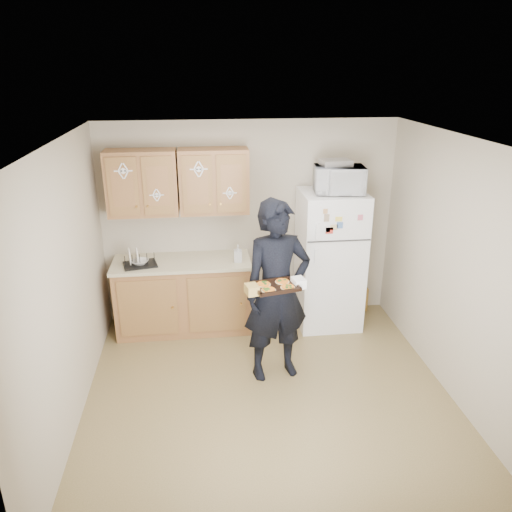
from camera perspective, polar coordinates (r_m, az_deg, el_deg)
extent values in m
plane|color=brown|center=(5.19, 1.46, -15.57)|extent=(3.60, 3.60, 0.00)
plane|color=silver|center=(4.20, 1.78, 12.92)|extent=(3.60, 3.60, 0.00)
cube|color=#B2A590|center=(6.23, -0.77, 3.86)|extent=(3.60, 0.04, 2.50)
cube|color=#B2A590|center=(3.03, 6.72, -16.76)|extent=(3.60, 0.04, 2.50)
cube|color=#B2A590|center=(4.66, -20.90, -3.73)|extent=(0.04, 3.60, 2.50)
cube|color=#B2A590|center=(5.12, 22.00, -1.68)|extent=(0.04, 3.60, 2.50)
cube|color=white|center=(6.18, 8.40, -0.43)|extent=(0.75, 0.70, 1.70)
cube|color=olive|center=(6.20, -8.28, -4.59)|extent=(1.60, 0.60, 0.86)
cube|color=beige|center=(6.02, -8.50, -0.73)|extent=(1.64, 0.64, 0.04)
cube|color=olive|center=(5.90, -12.89, 8.14)|extent=(0.80, 0.33, 0.75)
cube|color=olive|center=(5.87, -4.83, 8.53)|extent=(0.80, 0.33, 0.75)
cube|color=gold|center=(6.81, 11.79, -4.90)|extent=(0.20, 0.07, 0.32)
imported|color=black|center=(5.03, 2.42, -4.11)|extent=(0.78, 0.59, 1.91)
cube|color=black|center=(4.68, 2.25, -3.56)|extent=(0.46, 0.38, 0.04)
cylinder|color=orange|center=(4.59, 1.44, -3.88)|extent=(0.14, 0.14, 0.02)
cylinder|color=orange|center=(4.65, 3.65, -3.55)|extent=(0.14, 0.14, 0.02)
cylinder|color=orange|center=(4.70, 0.87, -3.22)|extent=(0.14, 0.14, 0.02)
cylinder|color=orange|center=(4.76, 3.03, -2.90)|extent=(0.14, 0.14, 0.02)
imported|color=white|center=(5.86, 9.48, 8.59)|extent=(0.60, 0.44, 0.31)
cube|color=#B8B7BF|center=(5.84, 9.11, 10.49)|extent=(0.36, 0.26, 0.07)
cube|color=black|center=(5.95, -13.15, -0.37)|extent=(0.42, 0.35, 0.15)
imported|color=silver|center=(5.96, -13.10, -0.66)|extent=(0.21, 0.21, 0.05)
imported|color=white|center=(5.90, -2.08, 0.30)|extent=(0.10, 0.10, 0.21)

